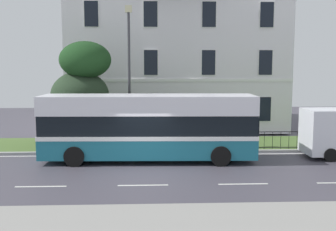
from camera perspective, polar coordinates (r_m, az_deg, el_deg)
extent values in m
cube|color=#43404A|center=(18.13, -3.41, -8.15)|extent=(60.00, 56.00, 0.06)
cube|color=silver|center=(21.67, -3.25, -5.53)|extent=(54.00, 0.14, 0.01)
cube|color=silver|center=(16.95, -17.35, -9.44)|extent=(2.00, 0.12, 0.01)
cube|color=silver|center=(16.39, -3.51, -9.69)|extent=(2.00, 0.12, 0.01)
cube|color=silver|center=(16.80, 10.45, -9.38)|extent=(2.00, 0.12, 0.01)
cube|color=#9E9E99|center=(22.11, -3.24, -5.12)|extent=(57.00, 0.24, 0.12)
cube|color=#4A6630|center=(24.26, -3.17, -4.02)|extent=(57.00, 4.15, 0.12)
cube|color=gray|center=(12.89, -3.81, -14.43)|extent=(57.00, 3.00, 0.01)
cube|color=white|center=(32.00, 0.97, 7.76)|extent=(15.05, 10.44, 9.98)
cube|color=white|center=(26.78, 1.64, 4.96)|extent=(15.05, 0.06, 0.20)
cube|color=#2D333D|center=(26.98, 1.62, -0.40)|extent=(1.10, 0.06, 2.20)
cube|color=white|center=(27.10, -10.37, 0.78)|extent=(0.98, 0.04, 1.71)
cube|color=black|center=(27.08, -10.37, 0.77)|extent=(0.88, 0.03, 1.61)
cube|color=white|center=(26.84, -2.39, 0.83)|extent=(0.98, 0.04, 1.71)
cube|color=black|center=(26.82, -2.39, 0.82)|extent=(0.88, 0.03, 1.61)
cube|color=white|center=(27.11, 5.59, 0.86)|extent=(0.98, 0.04, 1.71)
cube|color=black|center=(27.09, 5.60, 0.86)|extent=(0.88, 0.03, 1.61)
cube|color=white|center=(27.88, 13.27, 0.88)|extent=(0.98, 0.04, 1.71)
cube|color=black|center=(27.86, 13.29, 0.88)|extent=(0.88, 0.03, 1.61)
cube|color=white|center=(26.94, -10.51, 7.29)|extent=(0.98, 0.04, 1.71)
cube|color=black|center=(26.92, -10.52, 7.29)|extent=(0.88, 0.03, 1.61)
cube|color=white|center=(26.68, -2.42, 7.40)|extent=(0.98, 0.04, 1.71)
cube|color=black|center=(26.66, -2.42, 7.40)|extent=(0.88, 0.03, 1.61)
cube|color=white|center=(26.95, 5.67, 7.37)|extent=(0.98, 0.04, 1.71)
cube|color=black|center=(26.93, 5.68, 7.37)|extent=(0.88, 0.03, 1.61)
cube|color=white|center=(27.73, 13.46, 7.20)|extent=(0.98, 0.04, 1.71)
cube|color=black|center=(27.71, 13.47, 7.20)|extent=(0.88, 0.03, 1.61)
cube|color=white|center=(27.13, -10.66, 13.79)|extent=(0.98, 0.04, 1.71)
cube|color=black|center=(27.11, -10.67, 13.79)|extent=(0.88, 0.03, 1.61)
cube|color=white|center=(26.87, -2.45, 13.97)|extent=(0.98, 0.04, 1.71)
cube|color=black|center=(26.85, -2.45, 13.97)|extent=(0.88, 0.03, 1.61)
cube|color=white|center=(27.14, 5.76, 13.87)|extent=(0.98, 0.04, 1.71)
cube|color=black|center=(27.12, 5.76, 13.87)|extent=(0.88, 0.03, 1.61)
cube|color=white|center=(27.92, 13.64, 13.52)|extent=(0.98, 0.04, 1.71)
cube|color=black|center=(27.90, 13.65, 13.52)|extent=(0.88, 0.03, 1.61)
cube|color=black|center=(22.28, 2.49, -2.38)|extent=(14.19, 0.04, 0.04)
cube|color=black|center=(22.44, 2.48, -4.57)|extent=(14.19, 0.04, 0.04)
cylinder|color=black|center=(22.87, -15.55, -3.59)|extent=(0.02, 0.02, 0.95)
cylinder|color=black|center=(22.77, -14.43, -3.60)|extent=(0.02, 0.02, 0.95)
cylinder|color=black|center=(22.68, -13.30, -3.61)|extent=(0.02, 0.02, 0.95)
cylinder|color=black|center=(22.60, -12.15, -3.62)|extent=(0.02, 0.02, 0.95)
cylinder|color=black|center=(22.53, -11.00, -3.62)|extent=(0.02, 0.02, 0.95)
cylinder|color=black|center=(22.47, -9.85, -3.63)|extent=(0.02, 0.02, 0.95)
cylinder|color=black|center=(22.41, -8.68, -3.63)|extent=(0.02, 0.02, 0.95)
cylinder|color=black|center=(22.37, -7.52, -3.63)|extent=(0.02, 0.02, 0.95)
cylinder|color=black|center=(22.33, -6.34, -3.63)|extent=(0.02, 0.02, 0.95)
cylinder|color=black|center=(22.30, -5.17, -3.63)|extent=(0.02, 0.02, 0.95)
cylinder|color=black|center=(22.29, -3.99, -3.63)|extent=(0.02, 0.02, 0.95)
cylinder|color=black|center=(22.28, -2.81, -3.62)|extent=(0.02, 0.02, 0.95)
cylinder|color=black|center=(22.28, -1.63, -3.61)|extent=(0.02, 0.02, 0.95)
cylinder|color=black|center=(22.29, -0.45, -3.61)|extent=(0.02, 0.02, 0.95)
cylinder|color=black|center=(22.31, 0.73, -3.60)|extent=(0.02, 0.02, 0.95)
cylinder|color=black|center=(22.34, 1.90, -3.59)|extent=(0.02, 0.02, 0.95)
cylinder|color=black|center=(22.38, 3.07, -3.57)|extent=(0.02, 0.02, 0.95)
cylinder|color=black|center=(22.43, 4.24, -3.56)|extent=(0.02, 0.02, 0.95)
cylinder|color=black|center=(22.49, 5.40, -3.54)|extent=(0.02, 0.02, 0.95)
cylinder|color=black|center=(22.55, 6.55, -3.53)|extent=(0.02, 0.02, 0.95)
cylinder|color=black|center=(22.63, 7.70, -3.51)|extent=(0.02, 0.02, 0.95)
cylinder|color=black|center=(22.72, 8.84, -3.49)|extent=(0.02, 0.02, 0.95)
cylinder|color=black|center=(22.81, 9.97, -3.47)|extent=(0.02, 0.02, 0.95)
cylinder|color=black|center=(22.91, 11.09, -3.45)|extent=(0.02, 0.02, 0.95)
cylinder|color=black|center=(23.02, 12.20, -3.43)|extent=(0.02, 0.02, 0.95)
cylinder|color=black|center=(23.14, 13.30, -3.40)|extent=(0.02, 0.02, 0.95)
cylinder|color=black|center=(23.27, 14.39, -3.38)|extent=(0.02, 0.02, 0.95)
cylinder|color=black|center=(23.41, 15.46, -3.35)|extent=(0.02, 0.02, 0.95)
cylinder|color=black|center=(23.55, 16.52, -3.33)|extent=(0.02, 0.02, 0.95)
cylinder|color=black|center=(23.70, 17.57, -3.30)|extent=(0.02, 0.02, 0.95)
cylinder|color=black|center=(23.86, 18.61, -3.27)|extent=(0.02, 0.02, 0.95)
cylinder|color=black|center=(24.03, 19.63, -3.24)|extent=(0.02, 0.02, 0.95)
cylinder|color=#423328|center=(24.27, -11.56, -2.57)|extent=(0.51, 0.51, 1.20)
ellipsoid|color=#213A1B|center=(24.18, -11.55, -2.02)|extent=(3.67, 3.67, 2.09)
ellipsoid|color=#273925|center=(24.13, -12.18, 2.79)|extent=(3.33, 3.33, 2.77)
ellipsoid|color=#1A3D1A|center=(23.71, -11.48, 7.63)|extent=(2.92, 2.92, 2.10)
cube|color=#1D6B81|center=(20.26, -2.74, -4.11)|extent=(10.46, 2.69, 1.08)
cube|color=white|center=(20.17, -2.75, -2.71)|extent=(10.48, 2.71, 0.20)
cube|color=black|center=(20.08, -2.76, -1.17)|extent=(10.38, 2.65, 1.02)
cube|color=silver|center=(19.96, -2.78, 1.57)|extent=(10.46, 2.69, 0.90)
cube|color=black|center=(20.56, 11.92, -1.26)|extent=(0.12, 1.98, 0.94)
cube|color=black|center=(20.45, 11.99, 1.42)|extent=(0.11, 1.70, 0.58)
cylinder|color=silver|center=(21.51, 11.40, -4.45)|extent=(0.05, 0.20, 0.20)
cylinder|color=silver|center=(20.07, 12.29, -5.31)|extent=(0.05, 0.20, 0.20)
cylinder|color=black|center=(21.58, 6.54, -4.32)|extent=(0.97, 0.33, 0.96)
cylinder|color=black|center=(19.39, 7.36, -5.64)|extent=(0.97, 0.33, 0.96)
cylinder|color=black|center=(21.82, -11.69, -4.30)|extent=(0.97, 0.33, 0.96)
cylinder|color=black|center=(19.66, -12.95, -5.59)|extent=(0.97, 0.33, 0.96)
cylinder|color=black|center=(23.27, 19.80, -4.22)|extent=(0.68, 0.23, 0.68)
cylinder|color=black|center=(21.63, 21.70, -5.14)|extent=(0.68, 0.23, 0.68)
cylinder|color=#333338|center=(22.35, -5.42, 4.71)|extent=(0.14, 0.14, 7.39)
cube|color=beige|center=(22.53, -5.54, 14.60)|extent=(0.36, 0.24, 0.36)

